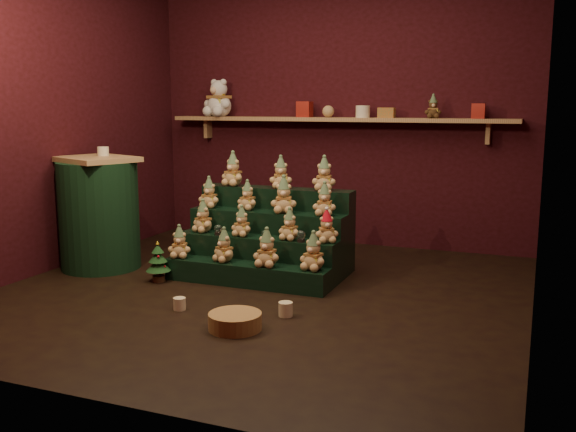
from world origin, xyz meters
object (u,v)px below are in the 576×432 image
at_px(snow_globe_a, 218,230).
at_px(mug_left, 180,304).
at_px(snow_globe_c, 301,236).
at_px(mini_christmas_tree, 158,262).
at_px(mug_right, 286,309).
at_px(white_bear, 219,93).
at_px(brown_bear, 433,107).
at_px(snow_globe_b, 265,234).
at_px(riser_tier_front, 246,274).
at_px(side_table, 99,213).
at_px(wicker_basket, 235,321).

height_order(snow_globe_a, mug_left, snow_globe_a).
xyz_separation_m(snow_globe_c, mini_christmas_tree, (-1.14, -0.33, -0.24)).
bearing_deg(mug_right, white_bear, 126.56).
height_order(mug_right, brown_bear, brown_bear).
distance_m(snow_globe_a, brown_bear, 2.39).
bearing_deg(snow_globe_b, mug_right, -57.16).
bearing_deg(white_bear, mug_left, -51.94).
bearing_deg(riser_tier_front, white_bear, 123.23).
distance_m(side_table, white_bear, 2.01).
height_order(snow_globe_a, brown_bear, brown_bear).
relative_size(snow_globe_b, snow_globe_c, 0.80).
bearing_deg(mug_left, side_table, 148.70).
height_order(riser_tier_front, white_bear, white_bear).
xyz_separation_m(snow_globe_c, wicker_basket, (-0.04, -1.13, -0.35)).
height_order(riser_tier_front, mini_christmas_tree, mini_christmas_tree).
distance_m(snow_globe_c, side_table, 1.88).
relative_size(mug_left, brown_bear, 0.41).
xyz_separation_m(side_table, mug_right, (2.04, -0.63, -0.44)).
height_order(mug_left, brown_bear, brown_bear).
height_order(snow_globe_b, mug_left, snow_globe_b).
bearing_deg(snow_globe_a, brown_bear, 45.46).
relative_size(side_table, mini_christmas_tree, 2.88).
bearing_deg(riser_tier_front, side_table, 178.82).
distance_m(snow_globe_c, brown_bear, 2.00).
xyz_separation_m(mini_christmas_tree, brown_bear, (1.90, 1.87, 1.26)).
bearing_deg(white_bear, mug_right, -36.46).
bearing_deg(white_bear, snow_globe_b, -34.74).
distance_m(mini_christmas_tree, mug_left, 0.81).
bearing_deg(snow_globe_a, side_table, -173.39).
height_order(snow_globe_b, brown_bear, brown_bear).
height_order(snow_globe_c, brown_bear, brown_bear).
relative_size(white_bear, brown_bear, 2.29).
bearing_deg(snow_globe_b, mini_christmas_tree, -157.94).
bearing_deg(snow_globe_b, riser_tier_front, -122.24).
bearing_deg(brown_bear, wicker_basket, -121.59).
relative_size(mug_left, white_bear, 0.18).
distance_m(mug_right, wicker_basket, 0.42).
xyz_separation_m(mug_left, brown_bear, (1.35, 2.45, 1.38)).
xyz_separation_m(riser_tier_front, snow_globe_c, (0.42, 0.16, 0.32)).
bearing_deg(mini_christmas_tree, white_bear, 101.82).
xyz_separation_m(riser_tier_front, snow_globe_b, (0.10, 0.16, 0.31)).
xyz_separation_m(snow_globe_b, mug_right, (0.49, -0.76, -0.35)).
height_order(mug_right, wicker_basket, wicker_basket).
relative_size(mug_left, mug_right, 0.89).
height_order(side_table, mug_left, side_table).
distance_m(mini_christmas_tree, brown_bear, 2.95).
height_order(snow_globe_b, mug_right, snow_globe_b).
bearing_deg(mug_right, riser_tier_front, 134.61).
relative_size(riser_tier_front, snow_globe_b, 18.22).
bearing_deg(mug_left, snow_globe_a, 100.19).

